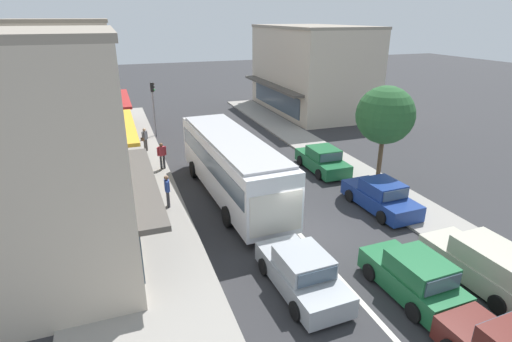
# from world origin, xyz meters

# --- Properties ---
(ground_plane) EXTENTS (140.00, 140.00, 0.00)m
(ground_plane) POSITION_xyz_m (0.00, 0.00, 0.00)
(ground_plane) COLOR #2D2D30
(lane_centre_line) EXTENTS (0.20, 28.00, 0.01)m
(lane_centre_line) POSITION_xyz_m (0.00, 4.00, 0.00)
(lane_centre_line) COLOR silver
(lane_centre_line) RESTS_ON ground
(sidewalk_left) EXTENTS (5.20, 44.00, 0.14)m
(sidewalk_left) POSITION_xyz_m (-6.80, 6.00, 0.07)
(sidewalk_left) COLOR gray
(sidewalk_left) RESTS_ON ground
(kerb_right) EXTENTS (2.80, 44.00, 0.12)m
(kerb_right) POSITION_xyz_m (6.20, 6.00, 0.06)
(kerb_right) COLOR gray
(kerb_right) RESTS_ON ground
(shopfront_corner_near) EXTENTS (8.07, 8.92, 8.46)m
(shopfront_corner_near) POSITION_xyz_m (-10.18, 1.50, 4.22)
(shopfront_corner_near) COLOR beige
(shopfront_corner_near) RESTS_ON ground
(shopfront_mid_block) EXTENTS (7.73, 9.08, 7.15)m
(shopfront_mid_block) POSITION_xyz_m (-10.18, 10.81, 3.57)
(shopfront_mid_block) COLOR #B2A38E
(shopfront_mid_block) RESTS_ON ground
(shopfront_far_end) EXTENTS (8.12, 8.40, 8.65)m
(shopfront_far_end) POSITION_xyz_m (-10.18, 19.68, 4.32)
(shopfront_far_end) COLOR #B2A38E
(shopfront_far_end) RESTS_ON ground
(building_right_far) EXTENTS (8.37, 13.45, 8.02)m
(building_right_far) POSITION_xyz_m (11.48, 21.69, 4.00)
(building_right_far) COLOR beige
(building_right_far) RESTS_ON ground
(city_bus) EXTENTS (3.05, 10.95, 3.23)m
(city_bus) POSITION_xyz_m (-1.62, 4.66, 1.88)
(city_bus) COLOR silver
(city_bus) RESTS_ON ground
(sedan_behind_bus_near) EXTENTS (2.03, 4.27, 1.47)m
(sedan_behind_bus_near) POSITION_xyz_m (-1.58, -3.49, 0.66)
(sedan_behind_bus_near) COLOR #9EA3A8
(sedan_behind_bus_near) RESTS_ON ground
(hatchback_adjacent_lane_lead) EXTENTS (1.90, 3.75, 1.54)m
(hatchback_adjacent_lane_lead) POSITION_xyz_m (1.81, -5.01, 0.71)
(hatchback_adjacent_lane_lead) COLOR #1E6638
(hatchback_adjacent_lane_lead) RESTS_ON ground
(parked_wagon_kerb_front) EXTENTS (2.02, 4.54, 1.58)m
(parked_wagon_kerb_front) POSITION_xyz_m (4.62, -5.42, 0.75)
(parked_wagon_kerb_front) COLOR #B7B29E
(parked_wagon_kerb_front) RESTS_ON ground
(parked_sedan_kerb_second) EXTENTS (2.01, 4.26, 1.47)m
(parked_sedan_kerb_second) POSITION_xyz_m (4.73, 0.78, 0.66)
(parked_sedan_kerb_second) COLOR navy
(parked_sedan_kerb_second) RESTS_ON ground
(parked_sedan_kerb_third) EXTENTS (1.93, 4.22, 1.47)m
(parked_sedan_kerb_third) POSITION_xyz_m (4.61, 6.38, 0.66)
(parked_sedan_kerb_third) COLOR #1E6638
(parked_sedan_kerb_third) RESTS_ON ground
(traffic_light_downstreet) EXTENTS (0.33, 0.24, 4.20)m
(traffic_light_downstreet) POSITION_xyz_m (-4.04, 17.31, 2.85)
(traffic_light_downstreet) COLOR gray
(traffic_light_downstreet) RESTS_ON ground
(street_tree_right) EXTENTS (3.05, 3.05, 5.54)m
(street_tree_right) POSITION_xyz_m (6.37, 3.25, 4.00)
(street_tree_right) COLOR brown
(street_tree_right) RESTS_ON ground
(pedestrian_with_handbag_near) EXTENTS (0.50, 0.60, 1.63)m
(pedestrian_with_handbag_near) POSITION_xyz_m (-5.19, 13.42, 1.07)
(pedestrian_with_handbag_near) COLOR #4C4742
(pedestrian_with_handbag_near) RESTS_ON sidewalk_left
(pedestrian_browsing_midblock) EXTENTS (0.23, 0.57, 1.63)m
(pedestrian_browsing_midblock) POSITION_xyz_m (-4.99, 4.26, 1.07)
(pedestrian_browsing_midblock) COLOR #333338
(pedestrian_browsing_midblock) RESTS_ON sidewalk_left
(pedestrian_far_walker) EXTENTS (0.56, 0.28, 1.63)m
(pedestrian_far_walker) POSITION_xyz_m (-4.54, 9.64, 1.07)
(pedestrian_far_walker) COLOR #333338
(pedestrian_far_walker) RESTS_ON sidewalk_left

